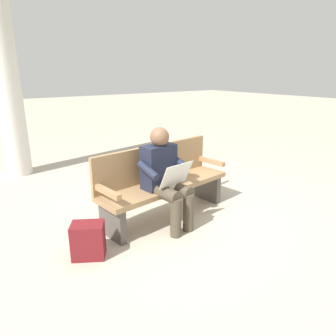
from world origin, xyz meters
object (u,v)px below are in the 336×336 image
at_px(person_seated, 165,175).
at_px(support_pillar, 2,54).
at_px(backpack, 88,240).
at_px(bench_near, 162,181).

distance_m(person_seated, support_pillar, 3.60).
height_order(backpack, support_pillar, support_pillar).
height_order(bench_near, person_seated, person_seated).
relative_size(person_seated, support_pillar, 0.29).
relative_size(person_seated, backpack, 3.06).
xyz_separation_m(bench_near, support_pillar, (1.13, -2.90, 1.59)).
bearing_deg(support_pillar, bench_near, 111.23).
distance_m(bench_near, backpack, 1.23).
distance_m(backpack, support_pillar, 3.75).
height_order(person_seated, support_pillar, support_pillar).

